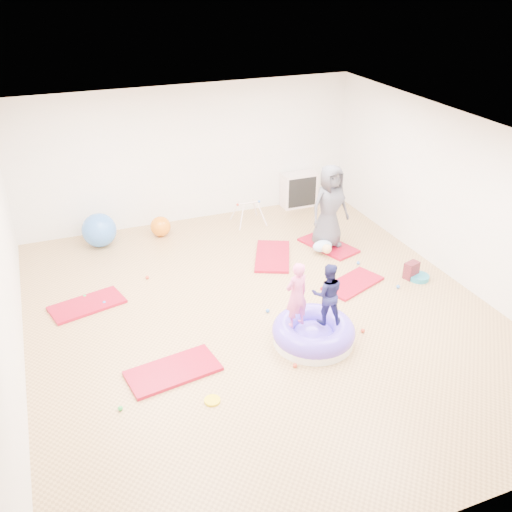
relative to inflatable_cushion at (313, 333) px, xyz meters
name	(u,v)px	position (x,y,z in m)	size (l,w,h in m)	color
room	(264,234)	(-0.42, 0.89, 1.25)	(7.01, 8.01, 2.81)	tan
gym_mat_front_left	(173,371)	(-2.06, 0.06, -0.12)	(1.22, 0.61, 0.05)	#A8001D
gym_mat_mid_left	(87,305)	(-2.94, 2.17, -0.12)	(1.14, 0.57, 0.05)	#A8001D
gym_mat_center_back	(273,256)	(0.47, 2.61, -0.12)	(1.23, 0.61, 0.05)	#A8001D
gym_mat_right	(353,283)	(1.36, 1.20, -0.12)	(1.07, 0.53, 0.04)	#A8001D
gym_mat_rear_right	(328,245)	(1.65, 2.63, -0.12)	(1.14, 0.57, 0.05)	#A8001D
inflatable_cushion	(313,333)	(0.00, 0.00, 0.00)	(1.20, 1.20, 0.38)	white
child_pink	(297,292)	(-0.25, 0.08, 0.70)	(0.37, 0.24, 1.00)	pink
child_navy	(328,291)	(0.19, 0.00, 0.67)	(0.45, 0.35, 0.94)	navy
adult_caregiver	(330,206)	(1.62, 2.62, 0.70)	(0.78, 0.51, 1.60)	#474752
infant	(323,247)	(1.40, 2.37, 0.02)	(0.38, 0.39, 0.22)	#ACD0F7
ball_pit_balls	(240,311)	(-0.73, 1.09, -0.12)	(5.01, 3.18, 0.06)	blue
exercise_ball_blue	(99,230)	(-2.42, 4.29, 0.18)	(0.65, 0.65, 0.65)	blue
exercise_ball_orange	(161,226)	(-1.24, 4.29, 0.05)	(0.40, 0.40, 0.40)	orange
infant_play_gym	(248,210)	(0.59, 4.18, 0.18)	(0.63, 0.60, 0.48)	silver
cube_shelf	(299,190)	(1.98, 4.68, 0.23)	(0.76, 0.38, 0.76)	silver
balance_disc	(419,277)	(2.51, 0.94, -0.11)	(0.35, 0.35, 0.08)	teal
backpack	(411,270)	(2.41, 1.04, 0.00)	(0.26, 0.16, 0.30)	maroon
yellow_toy	(212,401)	(-1.75, -0.67, -0.13)	(0.21, 0.21, 0.03)	yellow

